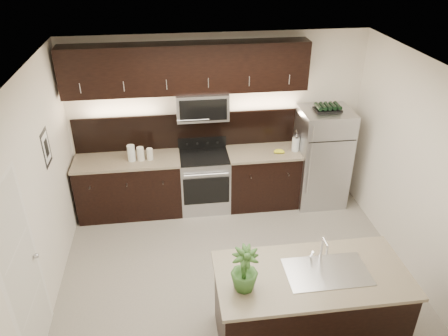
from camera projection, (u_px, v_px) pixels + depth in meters
name	position (u px, v px, depth m)	size (l,w,h in m)	color
ground	(236.00, 276.00, 5.69)	(4.50, 4.50, 0.00)	gray
room_walls	(229.00, 164.00, 4.82)	(4.52, 4.02, 2.71)	silver
counter_run	(192.00, 182.00, 6.88)	(3.51, 0.65, 0.94)	black
upper_fixtures	(189.00, 76.00, 6.19)	(3.49, 0.40, 1.66)	black
island	(308.00, 307.00, 4.62)	(1.96, 0.96, 0.94)	black
sink_faucet	(327.00, 270.00, 4.41)	(0.84, 0.50, 0.28)	silver
refrigerator	(322.00, 157.00, 6.90)	(0.77, 0.69, 1.59)	#B2B2B7
wine_rack	(328.00, 108.00, 6.49)	(0.39, 0.24, 0.10)	black
plant	(244.00, 269.00, 4.11)	(0.26, 0.26, 0.47)	#325B24
canisters	(138.00, 153.00, 6.46)	(0.37, 0.11, 0.25)	silver
french_press	(296.00, 143.00, 6.73)	(0.12, 0.12, 0.34)	silver
bananas	(276.00, 151.00, 6.71)	(0.17, 0.13, 0.05)	yellow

